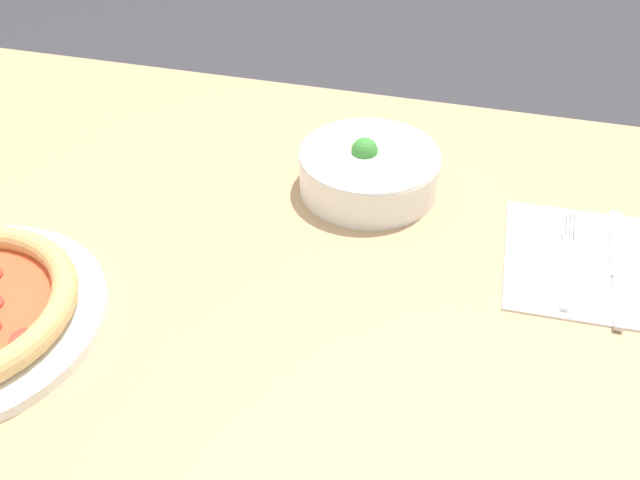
% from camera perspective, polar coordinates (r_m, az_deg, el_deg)
% --- Properties ---
extents(dining_table, '(1.23, 0.80, 0.77)m').
position_cam_1_polar(dining_table, '(0.89, -9.05, -5.97)').
color(dining_table, tan).
rests_on(dining_table, ground_plane).
extents(bowl, '(0.17, 0.17, 0.07)m').
position_cam_1_polar(bowl, '(0.87, 3.98, 5.78)').
color(bowl, white).
rests_on(bowl, dining_table).
extents(napkin, '(0.19, 0.19, 0.00)m').
position_cam_1_polar(napkin, '(0.83, 21.03, -1.78)').
color(napkin, white).
rests_on(napkin, dining_table).
extents(fork, '(0.02, 0.17, 0.00)m').
position_cam_1_polar(fork, '(0.82, 19.17, -1.34)').
color(fork, silver).
rests_on(fork, napkin).
extents(knife, '(0.02, 0.20, 0.01)m').
position_cam_1_polar(knife, '(0.82, 22.68, -2.23)').
color(knife, silver).
rests_on(knife, napkin).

